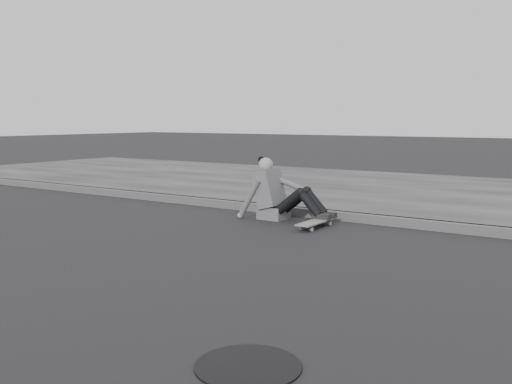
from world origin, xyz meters
The scene contains 6 objects.
ground centered at (0.00, 0.00, 0.00)m, with size 80.00×80.00×0.00m, color black.
curb centered at (0.00, 2.58, 0.06)m, with size 24.00×0.16×0.12m, color #4C4C4C.
sidewalk centered at (0.00, 5.60, 0.06)m, with size 24.00×6.00×0.12m, color #393939.
manhole centered at (0.87, -2.04, 0.01)m, with size 0.61×0.61×0.01m, color black.
skateboard centered at (-0.75, 1.90, 0.07)m, with size 0.20×0.78×0.09m.
seated_woman centered at (-1.49, 2.14, 0.36)m, with size 1.38×0.46×0.88m.
Camera 1 is at (2.60, -4.59, 1.40)m, focal length 40.00 mm.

